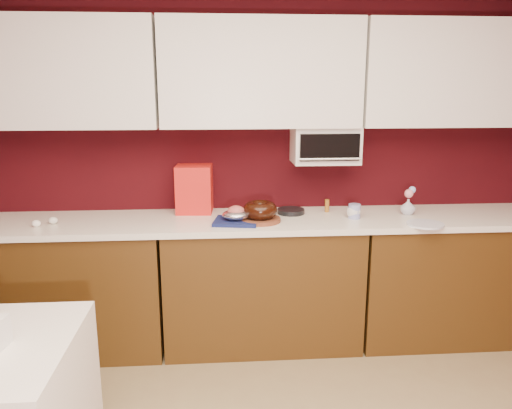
{
  "coord_description": "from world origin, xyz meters",
  "views": [
    {
      "loc": [
        -0.28,
        -1.3,
        1.76
      ],
      "look_at": [
        -0.05,
        1.84,
        1.02
      ],
      "focal_mm": 35.0,
      "sensor_mm": 36.0,
      "label": 1
    }
  ],
  "objects_px": {
    "blue_jar": "(354,211)",
    "flower_vase": "(408,206)",
    "toaster_oven": "(325,145)",
    "coffee_mug": "(354,211)",
    "foil_ham_nest": "(236,215)",
    "pandoro_box": "(194,189)",
    "bundt_cake": "(260,210)"
  },
  "relations": [
    {
      "from": "blue_jar",
      "to": "flower_vase",
      "type": "xyz_separation_m",
      "value": [
        0.4,
        0.08,
        0.01
      ]
    },
    {
      "from": "toaster_oven",
      "to": "coffee_mug",
      "type": "bearing_deg",
      "value": -50.18
    },
    {
      "from": "foil_ham_nest",
      "to": "coffee_mug",
      "type": "height_order",
      "value": "coffee_mug"
    },
    {
      "from": "foil_ham_nest",
      "to": "flower_vase",
      "type": "height_order",
      "value": "flower_vase"
    },
    {
      "from": "pandoro_box",
      "to": "bundt_cake",
      "type": "bearing_deg",
      "value": -30.3
    },
    {
      "from": "coffee_mug",
      "to": "toaster_oven",
      "type": "bearing_deg",
      "value": 129.82
    },
    {
      "from": "blue_jar",
      "to": "foil_ham_nest",
      "type": "bearing_deg",
      "value": -175.59
    },
    {
      "from": "blue_jar",
      "to": "coffee_mug",
      "type": "bearing_deg",
      "value": 112.81
    },
    {
      "from": "pandoro_box",
      "to": "coffee_mug",
      "type": "bearing_deg",
      "value": -9.55
    },
    {
      "from": "toaster_oven",
      "to": "bundt_cake",
      "type": "bearing_deg",
      "value": -152.24
    },
    {
      "from": "bundt_cake",
      "to": "pandoro_box",
      "type": "height_order",
      "value": "pandoro_box"
    },
    {
      "from": "toaster_oven",
      "to": "blue_jar",
      "type": "relative_size",
      "value": 4.62
    },
    {
      "from": "pandoro_box",
      "to": "coffee_mug",
      "type": "distance_m",
      "value": 1.11
    },
    {
      "from": "bundt_cake",
      "to": "flower_vase",
      "type": "distance_m",
      "value": 1.05
    },
    {
      "from": "blue_jar",
      "to": "toaster_oven",
      "type": "bearing_deg",
      "value": 129.39
    },
    {
      "from": "toaster_oven",
      "to": "coffee_mug",
      "type": "height_order",
      "value": "toaster_oven"
    },
    {
      "from": "pandoro_box",
      "to": "foil_ham_nest",
      "type": "bearing_deg",
      "value": -45.1
    },
    {
      "from": "flower_vase",
      "to": "coffee_mug",
      "type": "bearing_deg",
      "value": -170.24
    },
    {
      "from": "bundt_cake",
      "to": "coffee_mug",
      "type": "relative_size",
      "value": 2.42
    },
    {
      "from": "bundt_cake",
      "to": "foil_ham_nest",
      "type": "distance_m",
      "value": 0.16
    },
    {
      "from": "coffee_mug",
      "to": "flower_vase",
      "type": "bearing_deg",
      "value": 9.76
    },
    {
      "from": "coffee_mug",
      "to": "flower_vase",
      "type": "distance_m",
      "value": 0.41
    },
    {
      "from": "toaster_oven",
      "to": "foil_ham_nest",
      "type": "xyz_separation_m",
      "value": [
        -0.63,
        -0.27,
        -0.42
      ]
    },
    {
      "from": "pandoro_box",
      "to": "flower_vase",
      "type": "height_order",
      "value": "pandoro_box"
    },
    {
      "from": "pandoro_box",
      "to": "blue_jar",
      "type": "height_order",
      "value": "pandoro_box"
    },
    {
      "from": "coffee_mug",
      "to": "blue_jar",
      "type": "bearing_deg",
      "value": -67.19
    },
    {
      "from": "coffee_mug",
      "to": "blue_jar",
      "type": "relative_size",
      "value": 0.95
    },
    {
      "from": "pandoro_box",
      "to": "blue_jar",
      "type": "xyz_separation_m",
      "value": [
        1.08,
        -0.26,
        -0.12
      ]
    },
    {
      "from": "foil_ham_nest",
      "to": "toaster_oven",
      "type": "bearing_deg",
      "value": 23.3
    },
    {
      "from": "bundt_cake",
      "to": "blue_jar",
      "type": "xyz_separation_m",
      "value": [
        0.64,
        0.04,
        -0.03
      ]
    },
    {
      "from": "coffee_mug",
      "to": "blue_jar",
      "type": "distance_m",
      "value": 0.01
    },
    {
      "from": "bundt_cake",
      "to": "pandoro_box",
      "type": "distance_m",
      "value": 0.54
    }
  ]
}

